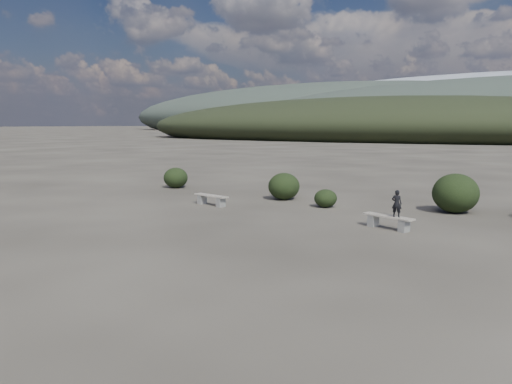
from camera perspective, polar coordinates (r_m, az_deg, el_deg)
The scene contains 8 objects.
ground at distance 13.16m, azimuth -9.72°, elevation -6.38°, with size 1200.00×1200.00×0.00m, color #2F2B25.
bench_left at distance 19.78m, azimuth -5.15°, elevation -0.81°, with size 1.68×0.66×0.41m.
bench_right at distance 15.81m, azimuth 14.88°, elevation -3.22°, with size 1.68×0.83×0.41m.
seated_person at distance 15.56m, azimuth 15.78°, elevation -1.27°, with size 0.30×0.20×0.82m, color black.
shrub_b at distance 21.19m, azimuth 3.21°, elevation 0.66°, with size 1.34×1.34×1.15m, color black.
shrub_c at distance 19.42m, azimuth 7.96°, elevation -0.72°, with size 0.88×0.88×0.70m, color black.
shrub_d at distance 19.40m, azimuth 21.85°, elevation -0.13°, with size 1.63×1.63×1.43m, color black.
shrub_f at distance 25.44m, azimuth -9.16°, elevation 1.62°, with size 1.21×1.21×1.02m, color black.
Camera 1 is at (8.40, -9.62, 3.19)m, focal length 35.00 mm.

